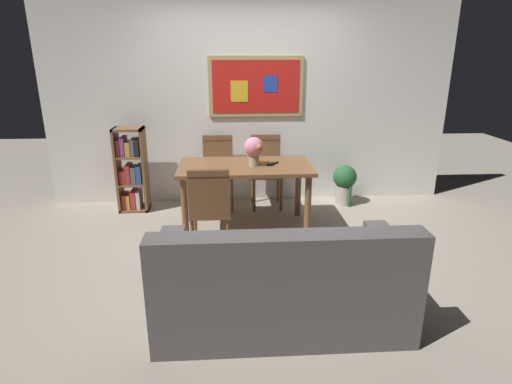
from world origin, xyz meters
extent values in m
plane|color=gray|center=(0.00, 0.00, 0.00)|extent=(12.00, 12.00, 0.00)
cube|color=silver|center=(0.00, 1.57, 1.30)|extent=(5.20, 0.10, 2.60)
cube|color=tan|center=(0.07, 1.50, 1.50)|extent=(1.19, 0.02, 0.74)
cube|color=red|center=(0.07, 1.49, 1.50)|extent=(1.09, 0.01, 0.64)
cube|color=gold|center=(-0.13, 1.48, 1.45)|extent=(0.21, 0.00, 0.26)
cube|color=#263FA5|center=(0.25, 1.48, 1.54)|extent=(0.18, 0.00, 0.21)
cube|color=brown|center=(-0.10, 0.56, 0.71)|extent=(1.47, 0.80, 0.04)
cylinder|color=brown|center=(-0.76, 0.24, 0.35)|extent=(0.07, 0.07, 0.69)
cylinder|color=brown|center=(0.55, 0.24, 0.35)|extent=(0.07, 0.07, 0.69)
cylinder|color=brown|center=(-0.76, 0.88, 0.35)|extent=(0.07, 0.07, 0.69)
cylinder|color=brown|center=(0.55, 0.88, 0.35)|extent=(0.07, 0.07, 0.69)
cube|color=brown|center=(-0.42, 1.21, 0.44)|extent=(0.40, 0.40, 0.03)
cube|color=#C6B299|center=(-0.42, 1.21, 0.47)|extent=(0.36, 0.36, 0.03)
cylinder|color=brown|center=(-0.25, 1.38, 0.21)|extent=(0.04, 0.04, 0.42)
cylinder|color=brown|center=(-0.59, 1.38, 0.21)|extent=(0.04, 0.04, 0.42)
cylinder|color=brown|center=(-0.25, 1.04, 0.21)|extent=(0.04, 0.04, 0.42)
cylinder|color=brown|center=(-0.59, 1.04, 0.21)|extent=(0.04, 0.04, 0.42)
cube|color=brown|center=(-0.42, 1.39, 0.68)|extent=(0.38, 0.04, 0.46)
cube|color=brown|center=(-0.42, 1.39, 0.88)|extent=(0.38, 0.05, 0.06)
cube|color=brown|center=(0.19, 1.20, 0.44)|extent=(0.40, 0.40, 0.03)
cube|color=#C6B299|center=(0.19, 1.20, 0.47)|extent=(0.36, 0.36, 0.03)
cylinder|color=brown|center=(0.36, 1.37, 0.21)|extent=(0.04, 0.04, 0.42)
cylinder|color=brown|center=(0.02, 1.37, 0.21)|extent=(0.04, 0.04, 0.42)
cylinder|color=brown|center=(0.36, 1.03, 0.21)|extent=(0.04, 0.04, 0.42)
cylinder|color=brown|center=(0.02, 1.03, 0.21)|extent=(0.04, 0.04, 0.42)
cube|color=brown|center=(0.19, 1.38, 0.68)|extent=(0.38, 0.04, 0.46)
cube|color=brown|center=(0.19, 1.38, 0.88)|extent=(0.38, 0.05, 0.06)
cube|color=brown|center=(-0.47, -0.07, 0.44)|extent=(0.40, 0.40, 0.03)
cube|color=#C6B299|center=(-0.47, -0.07, 0.47)|extent=(0.36, 0.36, 0.03)
cylinder|color=brown|center=(-0.64, -0.24, 0.21)|extent=(0.04, 0.04, 0.42)
cylinder|color=brown|center=(-0.30, -0.24, 0.21)|extent=(0.04, 0.04, 0.42)
cylinder|color=brown|center=(-0.64, 0.10, 0.21)|extent=(0.04, 0.04, 0.42)
cylinder|color=brown|center=(-0.30, 0.10, 0.21)|extent=(0.04, 0.04, 0.42)
cube|color=brown|center=(-0.47, -0.25, 0.68)|extent=(0.38, 0.04, 0.46)
cube|color=brown|center=(-0.47, -0.25, 0.88)|extent=(0.38, 0.05, 0.06)
cube|color=#514C4C|center=(0.08, -1.22, 0.20)|extent=(1.80, 0.84, 0.40)
cube|color=#514C4C|center=(0.08, -1.54, 0.62)|extent=(1.80, 0.20, 0.44)
cube|color=#514C4C|center=(-0.73, -1.22, 0.51)|extent=(0.18, 0.80, 0.22)
cube|color=#514C4C|center=(0.89, -1.22, 0.51)|extent=(0.18, 0.80, 0.22)
cube|color=#8C6B4C|center=(-0.37, -1.40, 0.56)|extent=(0.32, 0.16, 0.33)
cube|color=maroon|center=(0.08, -1.40, 0.56)|extent=(0.32, 0.16, 0.33)
cube|color=#8C6B4C|center=(0.53, -1.40, 0.56)|extent=(0.32, 0.16, 0.33)
cube|color=brown|center=(-1.66, 1.20, 0.53)|extent=(0.03, 0.28, 1.05)
cube|color=brown|center=(-1.33, 1.20, 0.53)|extent=(0.03, 0.28, 1.05)
cube|color=brown|center=(-1.49, 1.20, 0.01)|extent=(0.36, 0.28, 0.03)
cube|color=brown|center=(-1.49, 1.20, 1.04)|extent=(0.36, 0.28, 0.03)
cube|color=brown|center=(-1.49, 1.20, 0.35)|extent=(0.30, 0.28, 0.02)
cube|color=brown|center=(-1.49, 1.20, 0.70)|extent=(0.30, 0.28, 0.02)
cube|color=#B2332D|center=(-1.61, 1.20, 0.13)|extent=(0.05, 0.22, 0.19)
cube|color=gold|center=(-1.55, 1.20, 0.12)|extent=(0.04, 0.22, 0.18)
cube|color=#B2332D|center=(-1.49, 1.20, 0.15)|extent=(0.06, 0.22, 0.23)
cube|color=beige|center=(-1.43, 1.20, 0.14)|extent=(0.05, 0.22, 0.23)
cube|color=#B2332D|center=(-1.60, 1.20, 0.45)|extent=(0.06, 0.22, 0.17)
cube|color=#B2332D|center=(-1.53, 1.20, 0.48)|extent=(0.06, 0.22, 0.24)
cube|color=#595960|center=(-1.46, 1.20, 0.47)|extent=(0.06, 0.22, 0.21)
cube|color=#2D4C8C|center=(-1.40, 1.20, 0.47)|extent=(0.06, 0.22, 0.23)
cube|color=#B2332D|center=(-1.61, 1.20, 0.81)|extent=(0.04, 0.22, 0.21)
cube|color=#7F3F72|center=(-1.56, 1.20, 0.83)|extent=(0.05, 0.22, 0.23)
cube|color=gold|center=(-1.50, 1.20, 0.80)|extent=(0.06, 0.22, 0.17)
cube|color=#595960|center=(-1.44, 1.20, 0.81)|extent=(0.04, 0.22, 0.21)
cube|color=black|center=(-1.39, 1.20, 0.81)|extent=(0.05, 0.22, 0.21)
cylinder|color=#B2ADA3|center=(1.22, 1.24, 0.13)|extent=(0.21, 0.21, 0.25)
cylinder|color=#332319|center=(1.22, 1.24, 0.24)|extent=(0.19, 0.19, 0.02)
sphere|color=#235B2D|center=(1.22, 1.24, 0.37)|extent=(0.30, 0.30, 0.30)
cylinder|color=#235B2D|center=(1.27, 1.12, 0.13)|extent=(0.03, 0.03, 0.32)
cylinder|color=#235B2D|center=(1.33, 1.31, 0.15)|extent=(0.03, 0.03, 0.28)
cylinder|color=tan|center=(-0.01, 0.53, 0.80)|extent=(0.11, 0.11, 0.13)
sphere|color=pink|center=(-0.01, 0.53, 0.94)|extent=(0.21, 0.21, 0.21)
sphere|color=#EACC4C|center=(-0.05, 0.61, 0.94)|extent=(0.07, 0.07, 0.07)
sphere|color=#D86633|center=(0.04, 0.46, 0.95)|extent=(0.08, 0.08, 0.08)
sphere|color=silver|center=(0.07, 0.56, 0.94)|extent=(0.07, 0.07, 0.07)
cube|color=black|center=(0.20, 0.57, 0.74)|extent=(0.14, 0.14, 0.02)
cube|color=gray|center=(0.20, 0.57, 0.76)|extent=(0.09, 0.09, 0.00)
camera|label=1|loc=(-0.27, -3.92, 1.93)|focal=29.45mm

